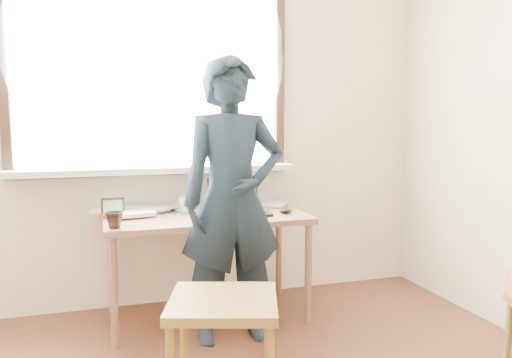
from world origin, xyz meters
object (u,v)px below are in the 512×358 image
object	(u,v)px
laptop	(238,206)
mug_white	(188,204)
desk	(207,226)
mug_dark	(114,220)
work_chair	(223,314)
person	(233,200)

from	to	relation	value
laptop	mug_white	xyz separation A→B (m)	(-0.28, 0.19, -0.00)
desk	mug_white	xyz separation A→B (m)	(-0.09, 0.16, 0.12)
mug_dark	mug_white	bearing A→B (deg)	38.53
work_chair	mug_white	bearing A→B (deg)	87.88
work_chair	person	xyz separation A→B (m)	(0.21, 0.63, 0.40)
laptop	mug_dark	distance (m)	0.77
laptop	mug_white	size ratio (longest dim) A/B	2.86
mug_white	person	xyz separation A→B (m)	(0.17, -0.49, 0.09)
desk	mug_dark	size ratio (longest dim) A/B	12.69
work_chair	mug_dark	bearing A→B (deg)	120.22
desk	laptop	size ratio (longest dim) A/B	3.43
desk	person	size ratio (longest dim) A/B	0.77
work_chair	desk	bearing A→B (deg)	82.35
mug_white	mug_dark	distance (m)	0.60
desk	mug_dark	distance (m)	0.61
laptop	mug_white	world-z (taller)	laptop
laptop	mug_dark	world-z (taller)	laptop
work_chair	person	distance (m)	0.78
desk	mug_dark	world-z (taller)	mug_dark
work_chair	person	size ratio (longest dim) A/B	0.36
desk	work_chair	xyz separation A→B (m)	(-0.13, -0.96, -0.19)
mug_white	mug_dark	world-z (taller)	mug_white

